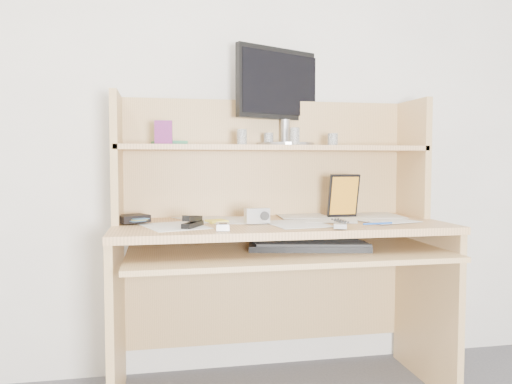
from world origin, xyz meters
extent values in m
cube|color=silver|center=(0.00, 1.80, 1.25)|extent=(3.60, 0.04, 2.50)
cube|color=tan|center=(0.00, 1.48, 0.73)|extent=(1.40, 0.60, 0.03)
cube|color=tan|center=(-0.68, 1.48, 0.36)|extent=(0.03, 0.56, 0.72)
cube|color=tan|center=(0.68, 1.48, 0.36)|extent=(0.03, 0.56, 0.72)
cube|color=tan|center=(0.00, 1.77, 0.34)|extent=(1.34, 0.02, 0.41)
cube|color=tan|center=(0.00, 1.36, 0.64)|extent=(1.28, 0.55, 0.02)
cube|color=tan|center=(0.00, 1.77, 1.02)|extent=(1.40, 0.02, 0.55)
cube|color=tan|center=(-0.68, 1.63, 1.02)|extent=(0.03, 0.30, 0.55)
cube|color=tan|center=(0.68, 1.63, 1.02)|extent=(0.03, 0.30, 0.55)
cube|color=tan|center=(0.00, 1.63, 1.07)|extent=(1.38, 0.30, 0.02)
cube|color=white|center=(0.00, 1.48, 0.75)|extent=(1.32, 0.54, 0.01)
cube|color=black|center=(0.09, 1.37, 0.66)|extent=(0.51, 0.27, 0.02)
cube|color=black|center=(0.09, 1.37, 0.68)|extent=(0.48, 0.25, 0.01)
cube|color=gray|center=(0.19, 1.27, 0.76)|extent=(0.10, 0.18, 0.02)
cube|color=#ADADAF|center=(-0.27, 1.28, 0.77)|extent=(0.06, 0.10, 0.02)
cube|color=black|center=(-0.38, 1.38, 0.78)|extent=(0.10, 0.14, 0.04)
cube|color=black|center=(-0.62, 1.55, 0.77)|extent=(0.15, 0.15, 0.03)
cube|color=#FFEA43|center=(-0.27, 1.53, 0.76)|extent=(0.10, 0.10, 0.01)
cube|color=#BCBCBF|center=(-0.11, 1.43, 0.79)|extent=(0.11, 0.05, 0.06)
cube|color=black|center=(0.32, 1.57, 0.85)|extent=(0.14, 0.02, 0.20)
cylinder|color=#1748AF|center=(0.36, 1.29, 0.76)|extent=(0.13, 0.02, 0.01)
cube|color=maroon|center=(-0.49, 1.59, 1.13)|extent=(0.08, 0.03, 0.10)
cube|color=#327E56|center=(-0.47, 1.70, 1.09)|extent=(0.16, 0.21, 0.02)
cylinder|color=black|center=(-0.01, 1.68, 1.11)|extent=(0.06, 0.06, 0.06)
cylinder|color=white|center=(-0.15, 1.58, 1.12)|extent=(0.06, 0.06, 0.07)
cylinder|color=black|center=(0.27, 1.59, 1.11)|extent=(0.06, 0.06, 0.06)
cylinder|color=silver|center=(0.09, 1.59, 1.12)|extent=(0.05, 0.05, 0.08)
cylinder|color=#9C9BA0|center=(0.08, 1.71, 1.09)|extent=(0.27, 0.27, 0.02)
cylinder|color=#9C9BA0|center=(0.08, 1.72, 1.15)|extent=(0.04, 0.04, 0.11)
cube|color=black|center=(0.08, 1.74, 1.37)|extent=(0.50, 0.25, 0.33)
cube|color=black|center=(0.08, 1.72, 1.37)|extent=(0.44, 0.21, 0.29)
camera|label=1|loc=(-0.50, -0.58, 1.01)|focal=35.00mm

